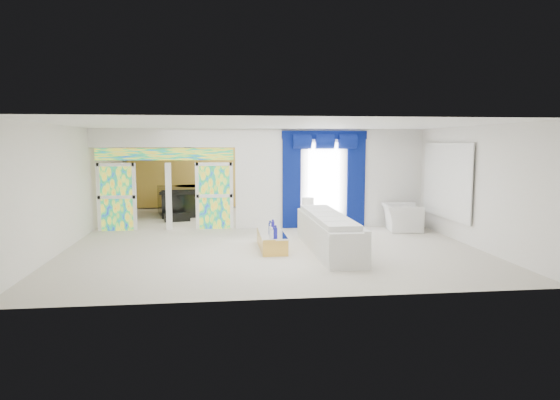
{
  "coord_description": "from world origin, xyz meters",
  "views": [
    {
      "loc": [
        -1.21,
        -13.89,
        2.56
      ],
      "look_at": [
        0.3,
        -1.2,
        1.1
      ],
      "focal_mm": 31.72,
      "sensor_mm": 36.0,
      "label": 1
    }
  ],
  "objects": [
    {
      "name": "stained_panel_left",
      "position": [
        -4.28,
        1.0,
        1.0
      ],
      "size": [
        0.95,
        0.04,
        2.0
      ],
      "primitive_type": "cube",
      "color": "#994C3F",
      "rests_on": "ground"
    },
    {
      "name": "gold_curtains",
      "position": [
        0.0,
        5.9,
        1.5
      ],
      "size": [
        9.7,
        0.12,
        2.9
      ],
      "primitive_type": "cube",
      "color": "#AD8D29",
      "rests_on": "ground"
    },
    {
      "name": "coffee_table",
      "position": [
        -0.01,
        -2.07,
        0.19
      ],
      "size": [
        0.6,
        1.76,
        0.39
      ],
      "primitive_type": "cube",
      "rotation": [
        0.0,
        0.0,
        0.01
      ],
      "color": "gold",
      "rests_on": "ground"
    },
    {
      "name": "window_pane",
      "position": [
        1.9,
        0.9,
        1.45
      ],
      "size": [
        1.0,
        0.02,
        2.3
      ],
      "primitive_type": "cube",
      "color": "white",
      "rests_on": "dividing_wall"
    },
    {
      "name": "wall_mirror",
      "position": [
        4.94,
        -1.0,
        1.55
      ],
      "size": [
        0.04,
        2.7,
        1.9
      ],
      "primitive_type": "cube",
      "color": "white",
      "rests_on": "ground"
    },
    {
      "name": "table_lamp",
      "position": [
        1.36,
        0.61,
        0.66
      ],
      "size": [
        0.36,
        0.36,
        0.58
      ],
      "primitive_type": "cylinder",
      "color": "white",
      "rests_on": "console_table"
    },
    {
      "name": "white_sofa",
      "position": [
        1.34,
        -2.37,
        0.38
      ],
      "size": [
        0.89,
        4.0,
        0.76
      ],
      "primitive_type": "cube",
      "rotation": [
        0.0,
        0.0,
        0.01
      ],
      "color": "silver",
      "rests_on": "ground"
    },
    {
      "name": "blue_drape_left",
      "position": [
        0.9,
        0.87,
        1.4
      ],
      "size": [
        0.55,
        0.1,
        2.8
      ],
      "primitive_type": "cube",
      "color": "#030F4A",
      "rests_on": "ground"
    },
    {
      "name": "decanters",
      "position": [
        0.01,
        -2.12,
        0.49
      ],
      "size": [
        0.16,
        1.19,
        0.28
      ],
      "color": "#14148C",
      "rests_on": "coffee_table"
    },
    {
      "name": "blue_pelmet",
      "position": [
        1.9,
        0.87,
        2.82
      ],
      "size": [
        2.6,
        0.12,
        0.25
      ],
      "primitive_type": "cube",
      "color": "#030F4A",
      "rests_on": "dividing_wall"
    },
    {
      "name": "dividing_wall",
      "position": [
        2.15,
        1.0,
        1.5
      ],
      "size": [
        5.7,
        0.18,
        3.0
      ],
      "primitive_type": "cube",
      "color": "white",
      "rests_on": "ground"
    },
    {
      "name": "stained_transom",
      "position": [
        -2.85,
        1.0,
        2.25
      ],
      "size": [
        4.0,
        0.05,
        0.35
      ],
      "primitive_type": "cube",
      "color": "#994C3F",
      "rests_on": "dividing_header"
    },
    {
      "name": "dividing_header",
      "position": [
        -2.85,
        1.0,
        2.73
      ],
      "size": [
        4.3,
        0.18,
        0.55
      ],
      "primitive_type": "cube",
      "color": "white",
      "rests_on": "dividing_wall"
    },
    {
      "name": "grand_piano",
      "position": [
        -2.68,
        4.18,
        0.5
      ],
      "size": [
        1.86,
        2.22,
        1.0
      ],
      "primitive_type": "cube",
      "rotation": [
        0.0,
        0.0,
        0.19
      ],
      "color": "black",
      "rests_on": "ground"
    },
    {
      "name": "tv_console",
      "position": [
        -4.45,
        3.56,
        0.43
      ],
      "size": [
        0.66,
        0.61,
        0.85
      ],
      "primitive_type": "cube",
      "rotation": [
        0.0,
        0.0,
        0.14
      ],
      "color": "#A27651",
      "rests_on": "ground"
    },
    {
      "name": "floor",
      "position": [
        0.0,
        0.0,
        0.0
      ],
      "size": [
        12.0,
        12.0,
        0.0
      ],
      "primitive_type": "plane",
      "color": "#B7AF9E",
      "rests_on": "ground"
    },
    {
      "name": "stained_panel_right",
      "position": [
        -1.42,
        1.0,
        1.0
      ],
      "size": [
        0.95,
        0.04,
        2.0
      ],
      "primitive_type": "cube",
      "color": "#994C3F",
      "rests_on": "ground"
    },
    {
      "name": "armchair",
      "position": [
        4.08,
        0.02,
        0.39
      ],
      "size": [
        1.22,
        1.34,
        0.78
      ],
      "primitive_type": "imported",
      "rotation": [
        0.0,
        0.0,
        1.42
      ],
      "color": "silver",
      "rests_on": "ground"
    },
    {
      "name": "console_table",
      "position": [
        1.66,
        0.61,
        0.19
      ],
      "size": [
        1.14,
        0.4,
        0.37
      ],
      "primitive_type": "cube",
      "rotation": [
        0.0,
        0.0,
        0.04
      ],
      "color": "white",
      "rests_on": "ground"
    },
    {
      "name": "piano_bench",
      "position": [
        -2.68,
        2.58,
        0.14
      ],
      "size": [
        0.88,
        0.48,
        0.28
      ],
      "primitive_type": "cube",
      "rotation": [
        0.0,
        0.0,
        0.19
      ],
      "color": "black",
      "rests_on": "ground"
    },
    {
      "name": "chandelier",
      "position": [
        -2.3,
        3.4,
        2.65
      ],
      "size": [
        0.6,
        0.6,
        0.6
      ],
      "primitive_type": "sphere",
      "color": "gold",
      "rests_on": "ceiling"
    },
    {
      "name": "blue_drape_right",
      "position": [
        2.9,
        0.87,
        1.4
      ],
      "size": [
        0.55,
        0.1,
        2.8
      ],
      "primitive_type": "cube",
      "color": "#030F4A",
      "rests_on": "ground"
    }
  ]
}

